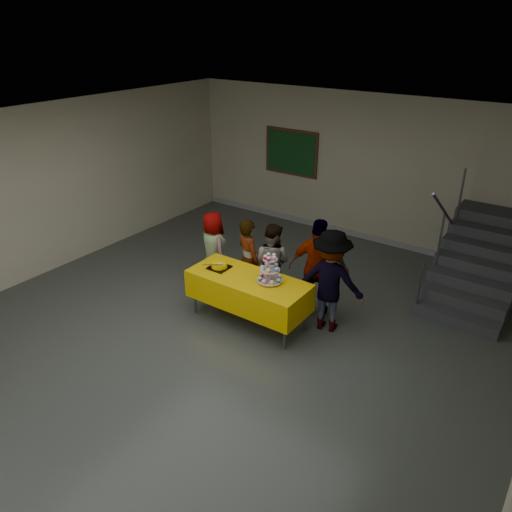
{
  "coord_description": "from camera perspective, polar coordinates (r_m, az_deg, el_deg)",
  "views": [
    {
      "loc": [
        3.94,
        -4.34,
        4.29
      ],
      "look_at": [
        0.05,
        1.16,
        1.05
      ],
      "focal_mm": 35.0,
      "sensor_mm": 36.0,
      "label": 1
    }
  ],
  "objects": [
    {
      "name": "cupcake_stand",
      "position": [
        7.26,
        1.61,
        -1.75
      ],
      "size": [
        0.38,
        0.38,
        0.44
      ],
      "color": "silver",
      "rests_on": "bake_table"
    },
    {
      "name": "schoolchild_c",
      "position": [
        8.13,
        1.8,
        -0.74
      ],
      "size": [
        0.7,
        0.57,
        1.35
      ],
      "primitive_type": "imported",
      "rotation": [
        0.0,
        0.0,
        3.23
      ],
      "color": "slate",
      "rests_on": "ground"
    },
    {
      "name": "schoolchild_a",
      "position": [
        8.63,
        -4.89,
        0.77
      ],
      "size": [
        0.77,
        0.65,
        1.34
      ],
      "primitive_type": "imported",
      "rotation": [
        0.0,
        0.0,
        2.75
      ],
      "color": "slate",
      "rests_on": "ground"
    },
    {
      "name": "staircase",
      "position": [
        9.37,
        24.4,
        -0.71
      ],
      "size": [
        1.3,
        2.4,
        2.04
      ],
      "color": "#424447",
      "rests_on": "ground"
    },
    {
      "name": "room_shell",
      "position": [
        6.26,
        -6.48,
        5.33
      ],
      "size": [
        10.0,
        10.04,
        3.02
      ],
      "color": "#4C514C",
      "rests_on": "ground"
    },
    {
      "name": "bake_table",
      "position": [
        7.57,
        -0.88,
        -3.91
      ],
      "size": [
        1.88,
        0.78,
        0.77
      ],
      "color": "#595960",
      "rests_on": "ground"
    },
    {
      "name": "noticeboard",
      "position": [
        11.2,
        4.05,
        11.72
      ],
      "size": [
        1.3,
        0.05,
        1.0
      ],
      "color": "#472B16",
      "rests_on": "ground"
    },
    {
      "name": "schoolchild_d",
      "position": [
        7.7,
        7.16,
        -1.46
      ],
      "size": [
        1.02,
        0.64,
        1.61
      ],
      "primitive_type": "imported",
      "rotation": [
        0.0,
        0.0,
        3.42
      ],
      "color": "slate",
      "rests_on": "ground"
    },
    {
      "name": "schoolchild_b",
      "position": [
        8.16,
        -0.87,
        -0.42
      ],
      "size": [
        0.6,
        0.51,
        1.4
      ],
      "primitive_type": "imported",
      "rotation": [
        0.0,
        0.0,
        2.73
      ],
      "color": "slate",
      "rests_on": "ground"
    },
    {
      "name": "bear_cake",
      "position": [
        7.73,
        -4.22,
        -0.99
      ],
      "size": [
        0.32,
        0.36,
        0.12
      ],
      "color": "black",
      "rests_on": "bake_table"
    },
    {
      "name": "schoolchild_e",
      "position": [
        7.39,
        8.48,
        -2.83
      ],
      "size": [
        1.13,
        0.8,
        1.59
      ],
      "primitive_type": "imported",
      "rotation": [
        0.0,
        0.0,
        3.36
      ],
      "color": "slate",
      "rests_on": "ground"
    }
  ]
}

